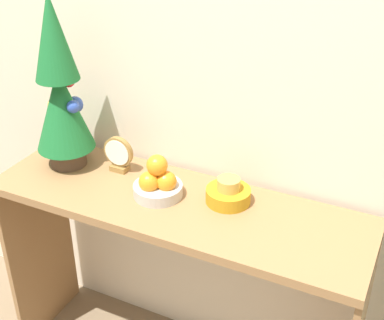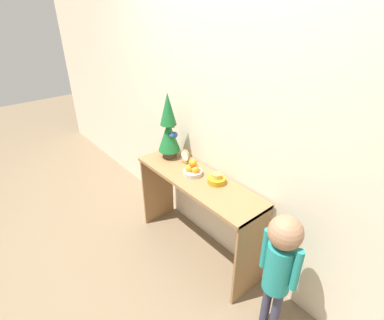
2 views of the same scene
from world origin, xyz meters
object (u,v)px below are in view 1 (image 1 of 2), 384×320
at_px(fruit_bowl, 158,182).
at_px(singing_bowl, 228,193).
at_px(desk_clock, 118,154).
at_px(mini_tree, 60,89).

xyz_separation_m(fruit_bowl, singing_bowl, (0.22, 0.06, -0.02)).
bearing_deg(singing_bowl, desk_clock, 177.82).
relative_size(mini_tree, desk_clock, 4.73).
bearing_deg(mini_tree, singing_bowl, 2.01).
distance_m(mini_tree, desk_clock, 0.30).
distance_m(fruit_bowl, desk_clock, 0.22).
bearing_deg(mini_tree, fruit_bowl, -6.09).
height_order(mini_tree, fruit_bowl, mini_tree).
bearing_deg(desk_clock, fruit_bowl, -21.66).
distance_m(mini_tree, singing_bowl, 0.67).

